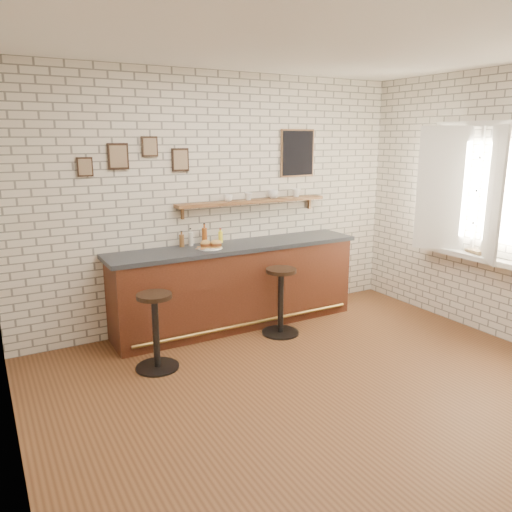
# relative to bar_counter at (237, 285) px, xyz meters

# --- Properties ---
(ground) EXTENTS (5.00, 5.00, 0.00)m
(ground) POSITION_rel_bar_counter_xyz_m (-0.06, -1.70, -0.51)
(ground) COLOR brown
(ground) RESTS_ON ground
(bar_counter) EXTENTS (3.10, 0.65, 1.01)m
(bar_counter) POSITION_rel_bar_counter_xyz_m (0.00, 0.00, 0.00)
(bar_counter) COLOR #502415
(bar_counter) RESTS_ON ground
(sandwich_plate) EXTENTS (0.28, 0.28, 0.01)m
(sandwich_plate) POSITION_rel_bar_counter_xyz_m (-0.36, -0.05, 0.51)
(sandwich_plate) COLOR white
(sandwich_plate) RESTS_ON bar_counter
(ciabatta_sandwich) EXTENTS (0.27, 0.19, 0.08)m
(ciabatta_sandwich) POSITION_rel_bar_counter_xyz_m (-0.35, -0.05, 0.56)
(ciabatta_sandwich) COLOR #DAA959
(ciabatta_sandwich) RESTS_ON sandwich_plate
(potato_chips) EXTENTS (0.27, 0.19, 0.00)m
(potato_chips) POSITION_rel_bar_counter_xyz_m (-0.38, -0.05, 0.52)
(potato_chips) COLOR #E6A051
(potato_chips) RESTS_ON sandwich_plate
(bitters_bottle_brown) EXTENTS (0.06, 0.06, 0.19)m
(bitters_bottle_brown) POSITION_rel_bar_counter_xyz_m (-0.61, 0.20, 0.58)
(bitters_bottle_brown) COLOR brown
(bitters_bottle_brown) RESTS_ON bar_counter
(bitters_bottle_white) EXTENTS (0.05, 0.05, 0.21)m
(bitters_bottle_white) POSITION_rel_bar_counter_xyz_m (-0.49, 0.20, 0.59)
(bitters_bottle_white) COLOR beige
(bitters_bottle_white) RESTS_ON bar_counter
(bitters_bottle_amber) EXTENTS (0.06, 0.06, 0.25)m
(bitters_bottle_amber) POSITION_rel_bar_counter_xyz_m (-0.32, 0.20, 0.61)
(bitters_bottle_amber) COLOR brown
(bitters_bottle_amber) RESTS_ON bar_counter
(condiment_bottle_yellow) EXTENTS (0.05, 0.05, 0.17)m
(condiment_bottle_yellow) POSITION_rel_bar_counter_xyz_m (-0.11, 0.20, 0.58)
(condiment_bottle_yellow) COLOR #FEF32A
(condiment_bottle_yellow) RESTS_ON bar_counter
(bar_stool_left) EXTENTS (0.43, 0.43, 0.78)m
(bar_stool_left) POSITION_rel_bar_counter_xyz_m (-1.24, -0.66, -0.09)
(bar_stool_left) COLOR black
(bar_stool_left) RESTS_ON ground
(bar_stool_right) EXTENTS (0.44, 0.44, 0.79)m
(bar_stool_right) POSITION_rel_bar_counter_xyz_m (0.32, -0.50, -0.08)
(bar_stool_right) COLOR black
(bar_stool_right) RESTS_ON ground
(wall_shelf) EXTENTS (2.00, 0.18, 0.18)m
(wall_shelf) POSITION_rel_bar_counter_xyz_m (0.34, 0.20, 0.97)
(wall_shelf) COLOR brown
(wall_shelf) RESTS_ON ground
(shelf_cup_a) EXTENTS (0.14, 0.14, 0.09)m
(shelf_cup_a) POSITION_rel_bar_counter_xyz_m (0.00, 0.20, 1.04)
(shelf_cup_a) COLOR white
(shelf_cup_a) RESTS_ON wall_shelf
(shelf_cup_b) EXTENTS (0.14, 0.14, 0.09)m
(shelf_cup_b) POSITION_rel_bar_counter_xyz_m (0.28, 0.20, 1.04)
(shelf_cup_b) COLOR white
(shelf_cup_b) RESTS_ON wall_shelf
(shelf_cup_c) EXTENTS (0.14, 0.14, 0.11)m
(shelf_cup_c) POSITION_rel_bar_counter_xyz_m (0.63, 0.20, 1.05)
(shelf_cup_c) COLOR white
(shelf_cup_c) RESTS_ON wall_shelf
(shelf_cup_d) EXTENTS (0.15, 0.15, 0.10)m
(shelf_cup_d) POSITION_rel_bar_counter_xyz_m (0.98, 0.20, 1.04)
(shelf_cup_d) COLOR white
(shelf_cup_d) RESTS_ON wall_shelf
(back_wall_decor) EXTENTS (2.96, 0.02, 0.56)m
(back_wall_decor) POSITION_rel_bar_counter_xyz_m (0.17, 0.28, 1.54)
(back_wall_decor) COLOR black
(back_wall_decor) RESTS_ON ground
(window_sill) EXTENTS (0.20, 1.35, 0.06)m
(window_sill) POSITION_rel_bar_counter_xyz_m (2.34, -1.40, 0.39)
(window_sill) COLOR white
(window_sill) RESTS_ON ground
(casement_window) EXTENTS (0.40, 1.30, 1.56)m
(casement_window) POSITION_rel_bar_counter_xyz_m (2.30, -1.40, 1.14)
(casement_window) COLOR white
(casement_window) RESTS_ON ground
(book_lower) EXTENTS (0.24, 0.28, 0.02)m
(book_lower) POSITION_rel_bar_counter_xyz_m (2.32, -1.46, 0.43)
(book_lower) COLOR tan
(book_lower) RESTS_ON window_sill
(book_upper) EXTENTS (0.20, 0.25, 0.02)m
(book_upper) POSITION_rel_bar_counter_xyz_m (2.32, -1.46, 0.45)
(book_upper) COLOR tan
(book_upper) RESTS_ON book_lower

